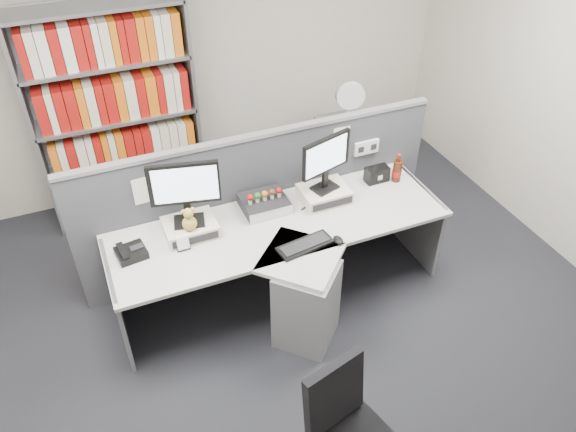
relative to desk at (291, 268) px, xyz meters
name	(u,v)px	position (x,y,z in m)	size (l,w,h in m)	color
ground	(322,365)	(0.00, -0.60, -0.46)	(5.50, 5.50, 0.00)	#25262C
room_shell	(335,158)	(0.00, -0.60, 1.33)	(5.04, 5.54, 2.72)	beige
partition	(260,200)	(0.00, 0.65, 0.19)	(3.00, 0.08, 1.27)	#43444C
desk	(291,268)	(0.00, 0.00, 0.00)	(2.60, 1.20, 0.72)	#BCBBB5
monitor_riser_left	(190,228)	(-0.65, 0.38, 0.31)	(0.38, 0.31, 0.10)	beige
monitor_riser_right	(324,194)	(0.45, 0.38, 0.31)	(0.38, 0.31, 0.10)	beige
monitor_left	(185,189)	(-0.65, 0.38, 0.67)	(0.50, 0.20, 0.51)	black
monitor_right	(326,159)	(0.45, 0.38, 0.64)	(0.44, 0.20, 0.46)	black
desktop_pc	(264,204)	(-0.03, 0.45, 0.31)	(0.35, 0.31, 0.09)	black
figurines	(265,195)	(-0.03, 0.43, 0.41)	(0.29, 0.05, 0.09)	beige
keyboard	(305,245)	(0.07, -0.09, 0.28)	(0.43, 0.21, 0.03)	black
mouse	(338,240)	(0.32, -0.14, 0.28)	(0.07, 0.10, 0.04)	black
desk_phone	(130,253)	(-1.10, 0.30, 0.30)	(0.23, 0.21, 0.09)	black
desk_calendar	(183,243)	(-0.74, 0.23, 0.31)	(0.10, 0.07, 0.11)	black
plush_toy	(189,221)	(-0.66, 0.30, 0.44)	(0.11, 0.11, 0.19)	#B3973B
speaker	(377,174)	(0.97, 0.44, 0.33)	(0.19, 0.11, 0.13)	black
cola_bottle	(397,171)	(1.12, 0.38, 0.36)	(0.08, 0.08, 0.26)	#3F190A
shelving_unit	(117,120)	(-0.90, 1.85, 0.52)	(1.41, 0.40, 2.00)	gray
filing_cabinet	(345,156)	(1.20, 1.40, -0.11)	(0.45, 0.61, 0.70)	gray
desk_fan	(350,99)	(1.20, 1.40, 0.53)	(0.27, 0.17, 0.46)	white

